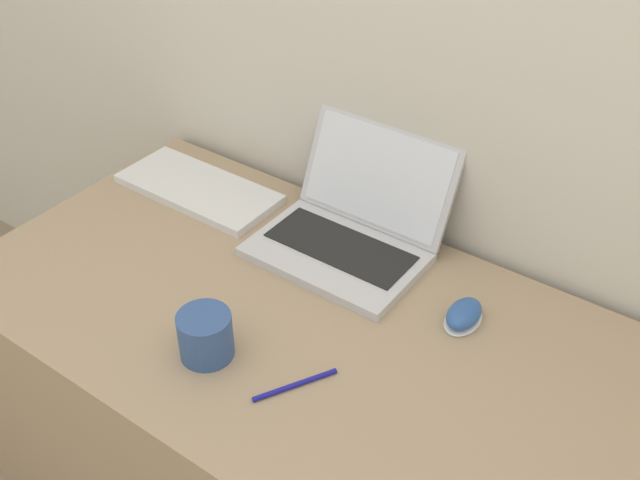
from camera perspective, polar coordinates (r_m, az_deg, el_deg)
desk at (r=1.67m, az=-0.88°, el=-15.20°), size 1.37×0.71×0.72m
laptop at (r=1.55m, az=2.39°, el=1.11°), size 0.35×0.32×0.22m
drink_cup at (r=1.32m, az=-8.73°, el=-7.14°), size 0.10×0.10×0.09m
computer_mouse at (r=1.41m, az=10.90°, el=-5.61°), size 0.06×0.10×0.04m
external_keyboard at (r=1.76m, az=-9.24°, el=3.86°), size 0.38×0.17×0.02m
pen at (r=1.28m, az=-1.90°, el=-10.98°), size 0.08×0.14×0.01m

